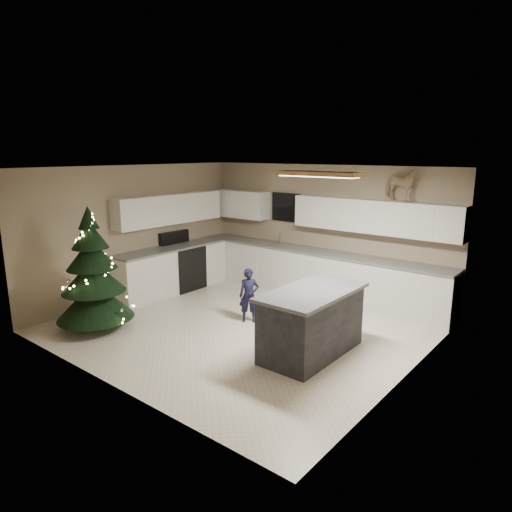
% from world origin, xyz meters
% --- Properties ---
extents(ground_plane, '(5.50, 5.50, 0.00)m').
position_xyz_m(ground_plane, '(0.00, 0.00, 0.00)').
color(ground_plane, beige).
extents(room_shell, '(5.52, 5.02, 2.61)m').
position_xyz_m(room_shell, '(0.02, 0.00, 1.75)').
color(room_shell, gray).
rests_on(room_shell, ground_plane).
extents(cabinetry, '(5.50, 3.20, 2.00)m').
position_xyz_m(cabinetry, '(-0.91, 1.65, 0.76)').
color(cabinetry, silver).
rests_on(cabinetry, ground_plane).
extents(island, '(0.90, 1.70, 0.95)m').
position_xyz_m(island, '(1.42, -0.15, 0.48)').
color(island, black).
rests_on(island, ground_plane).
extents(bar_stool, '(0.30, 0.30, 0.58)m').
position_xyz_m(bar_stool, '(1.01, -0.35, 0.44)').
color(bar_stool, olive).
rests_on(bar_stool, ground_plane).
extents(christmas_tree, '(1.27, 1.22, 2.03)m').
position_xyz_m(christmas_tree, '(-1.85, -1.55, 0.83)').
color(christmas_tree, '#3F2816').
rests_on(christmas_tree, ground_plane).
extents(toddler, '(0.40, 0.39, 0.93)m').
position_xyz_m(toddler, '(-0.08, 0.27, 0.47)').
color(toddler, '#151434').
rests_on(toddler, ground_plane).
extents(rocking_horse, '(0.67, 0.38, 0.56)m').
position_xyz_m(rocking_horse, '(1.59, 2.33, 2.29)').
color(rocking_horse, olive).
rests_on(rocking_horse, cabinetry).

